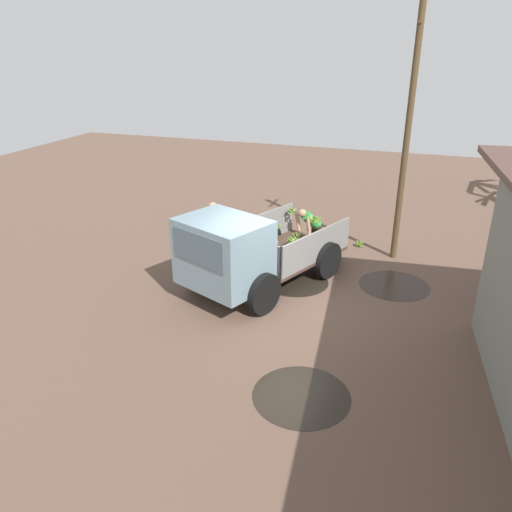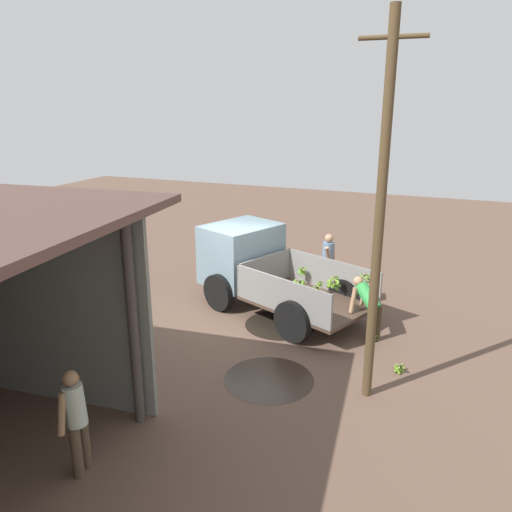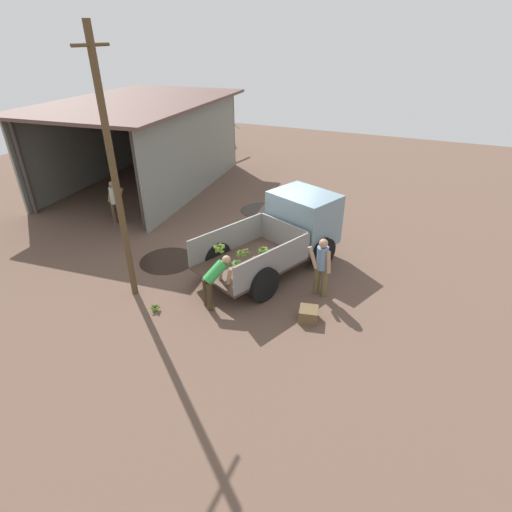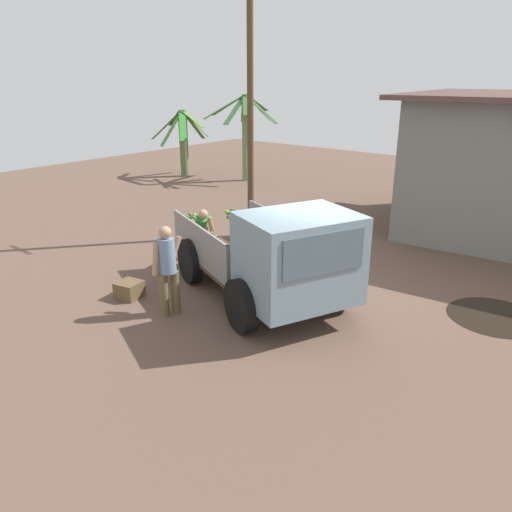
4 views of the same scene
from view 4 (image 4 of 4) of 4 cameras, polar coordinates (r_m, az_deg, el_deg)
ground at (r=9.80m, az=6.68°, el=-4.83°), size 36.00×36.00×0.00m
mud_patch_0 at (r=10.01m, az=25.63°, el=-6.26°), size 1.66×1.66×0.01m
mud_patch_1 at (r=12.67m, az=6.13°, el=1.07°), size 1.69×1.69×0.01m
mud_patch_2 at (r=10.57m, az=1.76°, el=-2.77°), size 1.65×1.65×0.01m
cargo_truck at (r=8.79m, az=3.21°, el=-0.35°), size 4.68×3.40×1.97m
utility_pole at (r=12.92m, az=-0.66°, el=16.20°), size 0.99×0.16×6.30m
banana_palm_0 at (r=20.40m, az=-1.27°, el=13.86°), size 2.95×2.59×3.37m
banana_palm_1 at (r=21.58m, az=-8.29°, el=12.84°), size 2.52×2.41×2.73m
person_foreground_visitor at (r=8.94m, az=-10.08°, el=-1.16°), size 0.39×0.67×1.65m
person_worker_loading at (r=11.47m, az=-6.25°, el=3.10°), size 0.76×0.79×1.32m
person_bystander_near_shed at (r=14.53m, az=18.76°, el=6.18°), size 0.41×0.65×1.58m
banana_bunch_on_ground_0 at (r=11.86m, az=-6.73°, el=0.20°), size 0.21×0.21×0.19m
banana_bunch_on_ground_1 at (r=13.10m, az=-4.86°, el=2.22°), size 0.22×0.22×0.19m
wooden_crate_0 at (r=10.04m, az=-14.28°, el=-3.74°), size 0.52×0.52×0.32m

